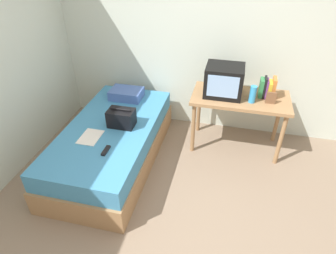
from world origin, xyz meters
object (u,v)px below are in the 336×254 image
(tv, at_px, (224,81))
(book_row, at_px, (267,88))
(handbag, at_px, (121,118))
(bed, at_px, (112,143))
(magazine, at_px, (90,137))
(picture_frame, at_px, (271,98))
(desk, at_px, (240,103))
(pillow, at_px, (126,94))
(remote_dark, at_px, (106,150))
(water_bottle, at_px, (253,94))

(tv, relative_size, book_row, 1.77)
(book_row, bearing_deg, handbag, -157.07)
(bed, relative_size, magazine, 6.90)
(book_row, distance_m, picture_frame, 0.17)
(desk, relative_size, pillow, 2.77)
(book_row, distance_m, magazine, 2.11)
(picture_frame, bearing_deg, remote_dark, -148.14)
(tv, bearing_deg, picture_frame, -10.35)
(magazine, bearing_deg, tv, 34.58)
(desk, height_order, book_row, book_row)
(bed, relative_size, pillow, 4.77)
(tv, bearing_deg, remote_dark, -134.05)
(handbag, relative_size, remote_dark, 1.92)
(water_bottle, height_order, book_row, book_row)
(tv, bearing_deg, water_bottle, -19.25)
(pillow, xyz_separation_m, handbag, (0.18, -0.64, 0.04))
(desk, xyz_separation_m, book_row, (0.29, 0.07, 0.21))
(book_row, height_order, magazine, book_row)
(pillow, bearing_deg, tv, -1.01)
(remote_dark, bearing_deg, water_bottle, 34.91)
(bed, relative_size, book_row, 8.06)
(book_row, distance_m, remote_dark, 1.99)
(tv, distance_m, water_bottle, 0.37)
(book_row, bearing_deg, desk, -167.18)
(desk, height_order, magazine, desk)
(magazine, bearing_deg, desk, 30.37)
(desk, bearing_deg, remote_dark, -139.63)
(magazine, relative_size, remote_dark, 1.86)
(pillow, bearing_deg, desk, -1.20)
(desk, distance_m, magazine, 1.81)
(desk, distance_m, water_bottle, 0.26)
(desk, xyz_separation_m, water_bottle, (0.12, -0.11, 0.19))
(book_row, bearing_deg, remote_dark, -143.63)
(bed, bearing_deg, water_bottle, 19.09)
(tv, relative_size, magazine, 1.52)
(desk, height_order, water_bottle, water_bottle)
(book_row, bearing_deg, water_bottle, -133.27)
(water_bottle, relative_size, handbag, 0.68)
(tv, distance_m, magazine, 1.67)
(picture_frame, distance_m, pillow, 1.83)
(bed, distance_m, pillow, 0.75)
(water_bottle, relative_size, picture_frame, 1.44)
(picture_frame, height_order, handbag, picture_frame)
(tv, height_order, book_row, tv)
(picture_frame, height_order, remote_dark, picture_frame)
(bed, bearing_deg, desk, 24.37)
(tv, bearing_deg, desk, -2.32)
(bed, height_order, magazine, magazine)
(handbag, distance_m, magazine, 0.41)
(bed, xyz_separation_m, handbag, (0.13, 0.04, 0.36))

